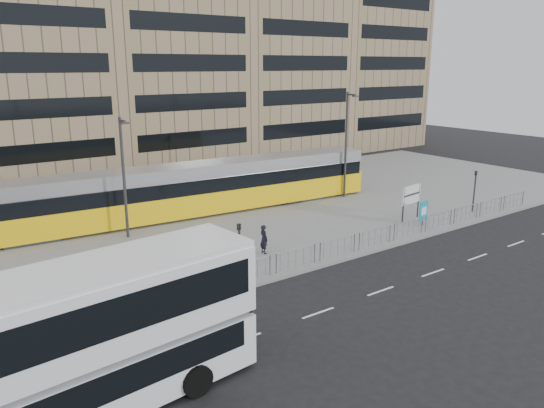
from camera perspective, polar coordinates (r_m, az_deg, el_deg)
ground at (r=30.51m, az=8.64°, el=-5.85°), size 120.00×120.00×0.00m
plaza at (r=39.46m, az=-3.60°, el=-0.81°), size 64.00×24.00×0.15m
kerb at (r=30.51m, az=8.58°, el=-5.70°), size 64.00×0.25×0.17m
building_row at (r=58.69m, az=-14.71°, el=16.52°), size 70.40×18.40×31.20m
pedestrian_barrier at (r=31.88m, az=10.66°, el=-3.16°), size 32.07×0.07×1.10m
road_markings at (r=28.75m, az=15.71°, el=-7.56°), size 62.00×0.12×0.01m
double_decker_bus at (r=17.37m, az=-21.10°, el=-13.86°), size 12.37×3.94×4.86m
tram at (r=38.09m, az=-9.86°, el=1.39°), size 31.20×5.25×3.66m
station_sign at (r=37.91m, az=14.77°, el=0.84°), size 2.12×0.37×2.45m
ad_panel at (r=36.92m, az=15.98°, el=-0.76°), size 0.89×0.14×1.67m
pedestrian at (r=30.34m, az=-0.88°, el=-3.80°), size 0.44×0.64×1.69m
traffic_light_west at (r=25.88m, az=-3.52°, el=-4.51°), size 0.22×0.24×3.10m
traffic_light_east at (r=41.17m, az=20.98°, el=1.82°), size 0.23×0.25×3.10m
lamp_post_west at (r=33.56m, az=-15.65°, el=3.25°), size 0.45×1.04×7.50m
lamp_post_east at (r=43.01m, az=8.02°, el=6.74°), size 0.45×1.04×8.45m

